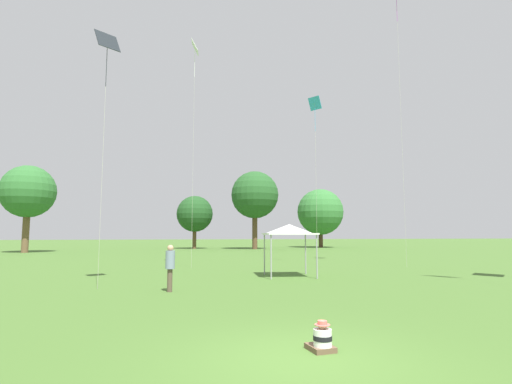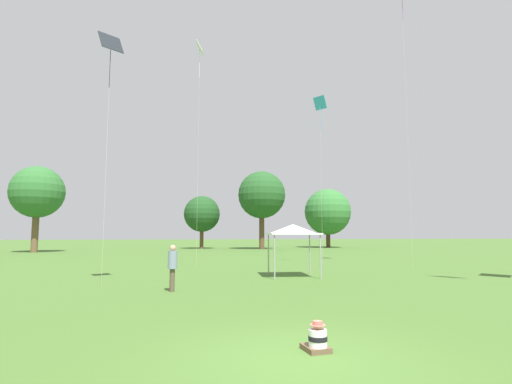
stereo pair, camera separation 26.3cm
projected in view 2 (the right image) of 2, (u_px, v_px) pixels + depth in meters
ground_plane at (297, 360)px, 6.96m from camera, size 300.00×300.00×0.00m
seated_toddler at (317, 339)px, 7.47m from camera, size 0.49×0.58×0.58m
person_standing_1 at (173, 264)px, 15.29m from camera, size 0.49×0.49×1.77m
canopy_tent at (293, 230)px, 20.73m from camera, size 2.74×2.74×2.69m
kite_2 at (199, 58)px, 27.37m from camera, size 0.53×0.96×15.35m
kite_3 at (320, 109)px, 29.35m from camera, size 0.88×1.01×12.25m
kite_6 at (403, 10)px, 27.92m from camera, size 1.15×1.12×19.27m
kite_7 at (111, 50)px, 17.11m from camera, size 1.10×0.98×10.83m
distant_tree_0 at (37, 192)px, 47.55m from camera, size 6.17×6.17×10.24m
distant_tree_1 at (328, 212)px, 63.81m from camera, size 7.35×7.35×9.35m
distant_tree_2 at (202, 214)px, 59.18m from camera, size 5.32×5.32×7.79m
distant_tree_3 at (262, 195)px, 57.62m from camera, size 6.82×6.82×11.20m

